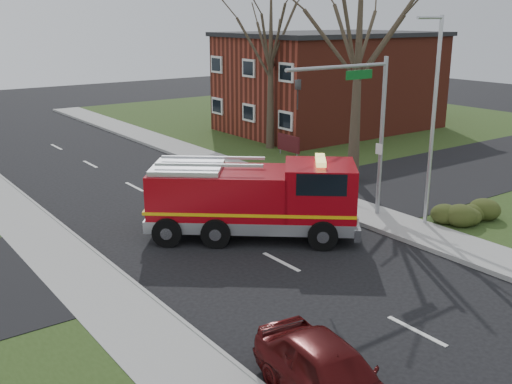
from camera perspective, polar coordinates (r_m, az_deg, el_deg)
ground at (r=21.29m, az=2.41°, el=-6.69°), size 120.00×120.00×0.00m
sidewalk_right at (r=25.35m, az=13.47°, el=-3.11°), size 2.40×80.00×0.15m
sidewalk_left at (r=18.40m, az=-13.16°, el=-10.77°), size 2.40×80.00×0.15m
brick_building at (r=45.90m, az=7.14°, el=10.40°), size 15.40×10.40×7.25m
health_center_sign at (r=36.68m, az=3.12°, el=4.62°), size 0.12×2.00×1.40m
hedge_corner at (r=26.77m, az=19.08°, el=-1.40°), size 2.80×2.00×0.90m
bare_tree_near at (r=30.45m, az=9.80°, el=14.41°), size 6.00×6.00×12.00m
bare_tree_far at (r=38.23m, az=1.42°, el=13.60°), size 5.25×5.25×10.50m
traffic_signal_mast at (r=24.50m, az=9.99°, el=7.61°), size 5.29×0.18×6.80m
streetlight_pole at (r=24.69m, az=16.47°, el=6.89°), size 1.48×0.16×8.40m
fire_engine at (r=23.26m, az=-0.11°, el=-0.85°), size 7.84×7.14×3.20m
parked_car_maroon at (r=13.82m, az=7.07°, el=-17.00°), size 2.37×4.67×1.53m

